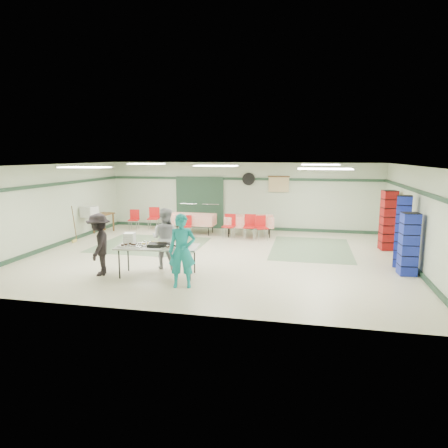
% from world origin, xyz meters
% --- Properties ---
extents(floor, '(11.00, 11.00, 0.00)m').
position_xyz_m(floor, '(0.00, 0.00, 0.00)').
color(floor, '#BFB99A').
rests_on(floor, ground).
extents(ceiling, '(11.00, 11.00, 0.00)m').
position_xyz_m(ceiling, '(0.00, 0.00, 2.70)').
color(ceiling, silver).
rests_on(ceiling, wall_back).
extents(wall_back, '(11.00, 0.00, 11.00)m').
position_xyz_m(wall_back, '(0.00, 4.50, 1.35)').
color(wall_back, '#B4C0A4').
rests_on(wall_back, floor).
extents(wall_front, '(11.00, 0.00, 11.00)m').
position_xyz_m(wall_front, '(0.00, -4.50, 1.35)').
color(wall_front, '#B4C0A4').
rests_on(wall_front, floor).
extents(wall_left, '(0.00, 9.00, 9.00)m').
position_xyz_m(wall_left, '(-5.50, 0.00, 1.35)').
color(wall_left, '#B4C0A4').
rests_on(wall_left, floor).
extents(wall_right, '(0.00, 9.00, 9.00)m').
position_xyz_m(wall_right, '(5.50, 0.00, 1.35)').
color(wall_right, '#B4C0A4').
rests_on(wall_right, floor).
extents(trim_back, '(11.00, 0.06, 0.10)m').
position_xyz_m(trim_back, '(0.00, 4.47, 2.05)').
color(trim_back, '#203C29').
rests_on(trim_back, wall_back).
extents(baseboard_back, '(11.00, 0.06, 0.12)m').
position_xyz_m(baseboard_back, '(0.00, 4.47, 0.06)').
color(baseboard_back, '#203C29').
rests_on(baseboard_back, floor).
extents(trim_left, '(0.06, 9.00, 0.10)m').
position_xyz_m(trim_left, '(-5.47, 0.00, 2.05)').
color(trim_left, '#203C29').
rests_on(trim_left, wall_back).
extents(baseboard_left, '(0.06, 9.00, 0.12)m').
position_xyz_m(baseboard_left, '(-5.47, 0.00, 0.06)').
color(baseboard_left, '#203C29').
rests_on(baseboard_left, floor).
extents(trim_right, '(0.06, 9.00, 0.10)m').
position_xyz_m(trim_right, '(5.47, 0.00, 2.05)').
color(trim_right, '#203C29').
rests_on(trim_right, wall_back).
extents(baseboard_right, '(0.06, 9.00, 0.12)m').
position_xyz_m(baseboard_right, '(5.47, 0.00, 0.06)').
color(baseboard_right, '#203C29').
rests_on(baseboard_right, floor).
extents(green_patch_a, '(3.50, 3.00, 0.01)m').
position_xyz_m(green_patch_a, '(-2.50, 1.00, 0.00)').
color(green_patch_a, gray).
rests_on(green_patch_a, floor).
extents(green_patch_b, '(2.50, 3.50, 0.01)m').
position_xyz_m(green_patch_b, '(2.80, 1.50, 0.00)').
color(green_patch_b, gray).
rests_on(green_patch_b, floor).
extents(double_door_left, '(0.90, 0.06, 2.10)m').
position_xyz_m(double_door_left, '(-2.20, 4.44, 1.05)').
color(double_door_left, '#949794').
rests_on(double_door_left, floor).
extents(double_door_right, '(0.90, 0.06, 2.10)m').
position_xyz_m(double_door_right, '(-1.25, 4.44, 1.05)').
color(double_door_right, '#949794').
rests_on(double_door_right, floor).
extents(door_frame, '(2.00, 0.03, 2.15)m').
position_xyz_m(door_frame, '(-1.73, 4.42, 1.05)').
color(door_frame, '#203C29').
rests_on(door_frame, floor).
extents(wall_fan, '(0.50, 0.10, 0.50)m').
position_xyz_m(wall_fan, '(0.30, 4.44, 2.05)').
color(wall_fan, black).
rests_on(wall_fan, wall_back).
extents(scroll_banner, '(0.80, 0.02, 0.60)m').
position_xyz_m(scroll_banner, '(1.50, 4.44, 1.85)').
color(scroll_banner, tan).
rests_on(scroll_banner, wall_back).
extents(serving_table, '(2.10, 1.04, 0.76)m').
position_xyz_m(serving_table, '(-0.97, -2.28, 0.72)').
color(serving_table, '#B9B9B4').
rests_on(serving_table, floor).
extents(sheet_tray_right, '(0.66, 0.53, 0.02)m').
position_xyz_m(sheet_tray_right, '(-0.45, -2.35, 0.77)').
color(sheet_tray_right, silver).
rests_on(sheet_tray_right, serving_table).
extents(sheet_tray_mid, '(0.66, 0.53, 0.02)m').
position_xyz_m(sheet_tray_mid, '(-1.14, -2.19, 0.77)').
color(sheet_tray_mid, silver).
rests_on(sheet_tray_mid, serving_table).
extents(sheet_tray_left, '(0.59, 0.48, 0.02)m').
position_xyz_m(sheet_tray_left, '(-1.58, -2.46, 0.77)').
color(sheet_tray_left, silver).
rests_on(sheet_tray_left, serving_table).
extents(baking_pan, '(0.54, 0.37, 0.08)m').
position_xyz_m(baking_pan, '(-0.92, -2.33, 0.80)').
color(baking_pan, black).
rests_on(baking_pan, serving_table).
extents(foam_box_stack, '(0.29, 0.27, 0.30)m').
position_xyz_m(foam_box_stack, '(-1.72, -2.25, 0.91)').
color(foam_box_stack, white).
rests_on(foam_box_stack, serving_table).
extents(volunteer_teal, '(0.69, 0.53, 1.69)m').
position_xyz_m(volunteer_teal, '(-0.10, -2.98, 0.85)').
color(volunteer_teal, teal).
rests_on(volunteer_teal, floor).
extents(volunteer_grey, '(0.86, 0.71, 1.62)m').
position_xyz_m(volunteer_grey, '(-1.02, -1.58, 0.81)').
color(volunteer_grey, '#9A9A9F').
rests_on(volunteer_grey, floor).
extents(volunteer_dark, '(0.87, 1.14, 1.57)m').
position_xyz_m(volunteer_dark, '(-2.43, -2.50, 0.78)').
color(volunteer_dark, black).
rests_on(volunteer_dark, floor).
extents(dining_table_a, '(1.91, 1.06, 0.77)m').
position_xyz_m(dining_table_a, '(0.53, 3.14, 0.57)').
color(dining_table_a, red).
rests_on(dining_table_a, floor).
extents(dining_table_b, '(1.76, 0.81, 0.77)m').
position_xyz_m(dining_table_b, '(-1.67, 3.14, 0.57)').
color(dining_table_b, red).
rests_on(dining_table_b, floor).
extents(chair_a, '(0.42, 0.42, 0.89)m').
position_xyz_m(chair_a, '(0.64, 2.58, 0.55)').
color(chair_a, red).
rests_on(chair_a, floor).
extents(chair_b, '(0.45, 0.45, 0.89)m').
position_xyz_m(chair_b, '(-0.11, 2.57, 0.54)').
color(chair_b, red).
rests_on(chair_b, floor).
extents(chair_c, '(0.53, 0.53, 0.86)m').
position_xyz_m(chair_c, '(1.04, 2.57, 0.53)').
color(chair_c, red).
rests_on(chair_c, floor).
extents(chair_d, '(0.45, 0.45, 0.79)m').
position_xyz_m(chair_d, '(-1.72, 2.56, 0.48)').
color(chair_d, red).
rests_on(chair_d, floor).
extents(chair_loose_a, '(0.47, 0.47, 0.91)m').
position_xyz_m(chair_loose_a, '(-3.44, 3.63, 0.56)').
color(chair_loose_a, red).
rests_on(chair_loose_a, floor).
extents(chair_loose_b, '(0.43, 0.43, 0.82)m').
position_xyz_m(chair_loose_b, '(-4.20, 3.42, 0.50)').
color(chair_loose_b, red).
rests_on(chair_loose_b, floor).
extents(crate_stack_blue_a, '(0.44, 0.44, 1.94)m').
position_xyz_m(crate_stack_blue_a, '(5.15, -0.15, 0.97)').
color(crate_stack_blue_a, navy).
rests_on(crate_stack_blue_a, floor).
extents(crate_stack_red, '(0.48, 0.48, 1.90)m').
position_xyz_m(crate_stack_red, '(5.15, 1.86, 0.95)').
color(crate_stack_red, maroon).
rests_on(crate_stack_red, floor).
extents(crate_stack_blue_b, '(0.43, 0.43, 1.59)m').
position_xyz_m(crate_stack_blue_b, '(5.15, -0.92, 0.79)').
color(crate_stack_blue_b, navy).
rests_on(crate_stack_blue_b, floor).
extents(printer_table, '(0.62, 0.87, 0.74)m').
position_xyz_m(printer_table, '(-5.15, 2.69, 0.63)').
color(printer_table, brown).
rests_on(printer_table, floor).
extents(office_printer, '(0.58, 0.53, 0.40)m').
position_xyz_m(office_printer, '(-5.15, 1.69, 0.95)').
color(office_printer, beige).
rests_on(office_printer, printer_table).
extents(broom, '(0.06, 0.21, 1.26)m').
position_xyz_m(broom, '(-5.23, 0.82, 0.66)').
color(broom, brown).
rests_on(broom, floor).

